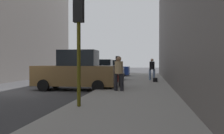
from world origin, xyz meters
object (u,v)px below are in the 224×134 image
pedestrian_in_tan_coat (119,72)px  duffel_bag (155,80)px  parked_blue_sedan (110,69)px  pedestrian_in_jeans (152,68)px  fire_hydrant (117,77)px  rolling_suitcase (108,81)px  traffic_light (79,25)px  parked_gray_coupe (98,71)px  pedestrian_with_beanie (118,70)px  parked_bronze_suv (76,72)px

pedestrian_in_tan_coat → duffel_bag: bearing=72.2°
parked_blue_sedan → pedestrian_in_jeans: 7.49m
fire_hydrant → rolling_suitcase: 3.81m
rolling_suitcase → fire_hydrant: bearing=89.7°
parked_blue_sedan → rolling_suitcase: size_ratio=4.05×
traffic_light → duffel_bag: (2.68, 10.51, -2.47)m
traffic_light → rolling_suitcase: (-0.07, 6.11, -2.27)m
parked_gray_coupe → pedestrian_with_beanie: 5.74m
pedestrian_with_beanie → pedestrian_in_tan_coat: bearing=-81.2°
parked_gray_coupe → traffic_light: bearing=-81.3°
pedestrian_in_tan_coat → traffic_light: bearing=-99.5°
parked_bronze_suv → pedestrian_in_tan_coat: (2.61, -1.33, 0.07)m
parked_gray_coupe → rolling_suitcase: 6.29m
pedestrian_in_jeans → rolling_suitcase: size_ratio=1.64×
pedestrian_in_jeans → parked_bronze_suv: bearing=-124.3°
pedestrian_in_tan_coat → parked_blue_sedan: bearing=100.7°
fire_hydrant → pedestrian_with_beanie: (0.44, -3.07, 0.64)m
parked_gray_coupe → pedestrian_with_beanie: (2.25, -5.27, 0.29)m
pedestrian_in_jeans → rolling_suitcase: pedestrian_in_jeans is taller
parked_blue_sedan → traffic_light: bearing=-84.2°
fire_hydrant → pedestrian_in_jeans: 3.46m
parked_gray_coupe → pedestrian_with_beanie: size_ratio=2.40×
parked_blue_sedan → fire_hydrant: parked_blue_sedan is taller
parked_bronze_suv → parked_gray_coupe: size_ratio=1.08×
parked_gray_coupe → pedestrian_in_jeans: pedestrian_in_jeans is taller
parked_bronze_suv → pedestrian_in_jeans: (4.33, 6.35, 0.07)m
pedestrian_in_jeans → fire_hydrant: bearing=-137.8°
traffic_light → rolling_suitcase: size_ratio=3.46×
pedestrian_in_tan_coat → pedestrian_in_jeans: same height
rolling_suitcase → duffel_bag: 5.19m
parked_blue_sedan → pedestrian_in_tan_coat: pedestrian_in_tan_coat is taller
parked_gray_coupe → rolling_suitcase: (1.78, -6.02, -0.36)m
rolling_suitcase → duffel_bag: (2.75, 4.40, -0.20)m
parked_gray_coupe → duffel_bag: (4.53, -1.62, -0.56)m
fire_hydrant → duffel_bag: size_ratio=1.60×
traffic_light → pedestrian_in_jeans: 12.57m
duffel_bag → traffic_light: bearing=-104.3°
parked_blue_sedan → pedestrian_in_tan_coat: bearing=-79.3°
traffic_light → rolling_suitcase: traffic_light is taller
fire_hydrant → duffel_bag: (2.73, 0.59, -0.21)m
pedestrian_in_tan_coat → rolling_suitcase: 1.89m
parked_gray_coupe → parked_blue_sedan: 6.19m
pedestrian_in_tan_coat → duffel_bag: (1.92, 5.98, -0.81)m
parked_bronze_suv → traffic_light: 6.39m
parked_bronze_suv → parked_blue_sedan: 12.46m
traffic_light → pedestrian_with_beanie: (0.39, 6.85, -1.62)m
parked_bronze_suv → duffel_bag: parked_bronze_suv is taller
parked_blue_sedan → traffic_light: size_ratio=1.17×
parked_blue_sedan → fire_hydrant: size_ratio=5.99×
pedestrian_with_beanie → rolling_suitcase: 1.09m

